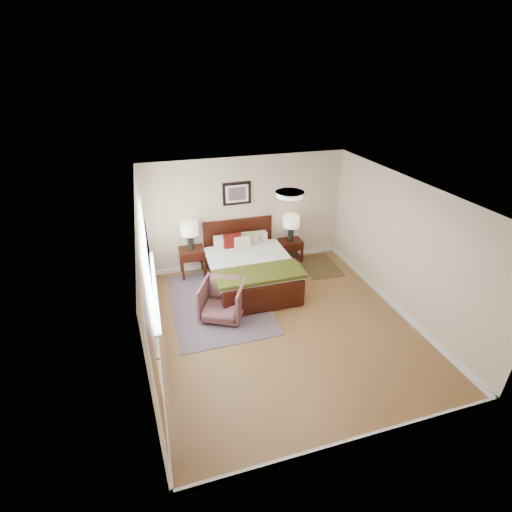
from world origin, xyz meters
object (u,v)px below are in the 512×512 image
at_px(armchair, 223,300).
at_px(rug_persian, 219,303).
at_px(bed, 250,264).
at_px(lamp_right, 291,223).
at_px(nightstand_right, 290,248).
at_px(lamp_left, 190,231).
at_px(nightstand_left, 192,255).

bearing_deg(armchair, rug_persian, 115.32).
xyz_separation_m(bed, lamp_right, (1.21, 0.79, 0.46)).
bearing_deg(nightstand_right, lamp_left, 179.67).
xyz_separation_m(lamp_right, rug_persian, (-1.98, -1.27, -0.96)).
xyz_separation_m(bed, lamp_left, (-1.10, 0.79, 0.56)).
xyz_separation_m(armchair, rug_persian, (0.01, 0.44, -0.35)).
relative_size(bed, armchair, 2.64).
bearing_deg(armchair, nightstand_left, 127.15).
distance_m(bed, nightstand_left, 1.34).
distance_m(armchair, rug_persian, 0.56).
height_order(nightstand_left, rug_persian, nightstand_left).
bearing_deg(bed, nightstand_right, 32.60).
bearing_deg(rug_persian, lamp_left, 104.13).
bearing_deg(nightstand_right, nightstand_left, -179.79).
height_order(bed, lamp_right, lamp_right).
height_order(nightstand_left, lamp_left, lamp_left).
height_order(lamp_left, armchair, lamp_left).
xyz_separation_m(nightstand_right, lamp_left, (-2.31, 0.01, 0.74)).
bearing_deg(lamp_right, bed, -146.97).
relative_size(lamp_right, armchair, 0.78).
relative_size(bed, lamp_right, 3.39).
xyz_separation_m(nightstand_left, lamp_right, (2.31, 0.02, 0.46)).
xyz_separation_m(nightstand_left, nightstand_right, (2.31, 0.01, -0.18)).
bearing_deg(nightstand_right, lamp_right, 90.00).
bearing_deg(bed, armchair, -130.30).
bearing_deg(bed, rug_persian, -147.91).
bearing_deg(nightstand_left, lamp_left, 90.00).
relative_size(nightstand_left, rug_persian, 0.25).
bearing_deg(lamp_left, armchair, -79.52).
relative_size(lamp_left, rug_persian, 0.24).
bearing_deg(rug_persian, lamp_right, 32.45).
relative_size(nightstand_left, lamp_left, 1.04).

